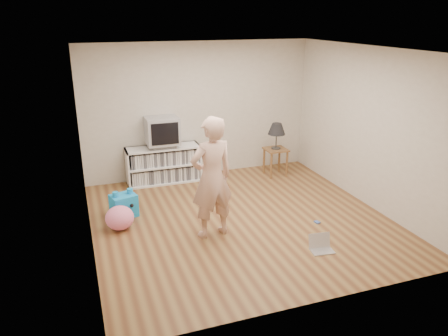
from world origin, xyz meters
TOP-DOWN VIEW (x-y plane):
  - ground at (0.00, 0.00)m, footprint 4.50×4.50m
  - walls at (0.00, 0.00)m, footprint 4.52×4.52m
  - ceiling at (0.00, 0.00)m, footprint 4.50×4.50m
  - media_unit at (-0.78, 2.04)m, footprint 1.40×0.45m
  - dvd_deck at (-0.78, 2.02)m, footprint 0.45×0.35m
  - crt_tv at (-0.78, 2.02)m, footprint 0.60×0.53m
  - side_table at (1.40, 1.65)m, footprint 0.42×0.42m
  - table_lamp at (1.40, 1.65)m, footprint 0.34×0.34m
  - person at (-0.57, -0.33)m, footprint 0.71×0.53m
  - laptop at (0.70, -1.24)m, footprint 0.34×0.28m
  - playing_cards at (1.08, -0.51)m, footprint 0.08×0.10m
  - plush_blue at (-1.71, 0.73)m, footprint 0.45×0.40m
  - plush_pink at (-1.83, 0.30)m, footprint 0.45×0.45m

SIDE VIEW (x-z plane):
  - ground at x=0.00m, z-range 0.00..0.00m
  - playing_cards at x=1.08m, z-range 0.00..0.02m
  - laptop at x=0.70m, z-range -0.05..0.16m
  - plush_pink at x=-1.83m, z-range 0.00..0.36m
  - plush_blue at x=-1.71m, z-range -0.03..0.41m
  - media_unit at x=-0.78m, z-range 0.00..0.70m
  - side_table at x=1.40m, z-range 0.14..0.69m
  - dvd_deck at x=-0.78m, z-range 0.70..0.77m
  - person at x=-0.57m, z-range 0.00..1.78m
  - table_lamp at x=1.40m, z-range 0.68..1.20m
  - crt_tv at x=-0.78m, z-range 0.77..1.27m
  - walls at x=0.00m, z-range 0.00..2.60m
  - ceiling at x=0.00m, z-range 2.60..2.60m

